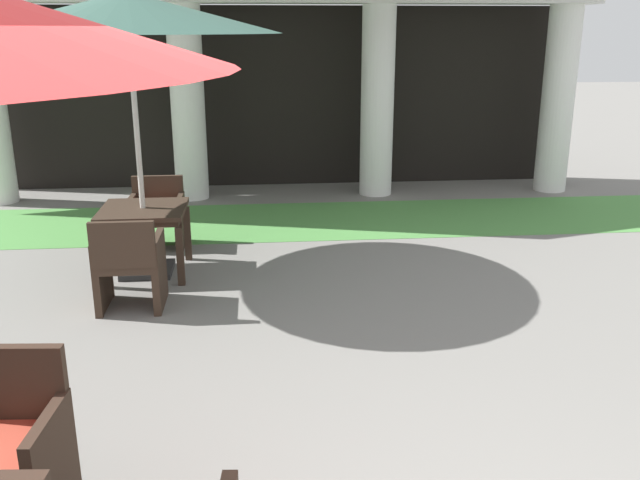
{
  "coord_description": "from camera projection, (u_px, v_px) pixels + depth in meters",
  "views": [
    {
      "loc": [
        -0.43,
        -1.73,
        2.5
      ],
      "look_at": [
        0.07,
        3.63,
        0.82
      ],
      "focal_mm": 38.44,
      "sensor_mm": 36.0,
      "label": 1
    }
  ],
  "objects": [
    {
      "name": "lawn_strip",
      "position": [
        290.0,
        221.0,
        9.21
      ],
      "size": [
        11.46,
        1.9,
        0.01
      ],
      "primitive_type": "cube",
      "color": "#519347",
      "rests_on": "ground"
    },
    {
      "name": "patio_table_near_foreground",
      "position": [
        144.0,
        217.0,
        7.09
      ],
      "size": [
        0.86,
        0.86,
        0.71
      ],
      "rotation": [
        0.0,
        0.0,
        -0.0
      ],
      "color": "#38281E",
      "rests_on": "ground"
    },
    {
      "name": "patio_umbrella_near_foreground",
      "position": [
        127.0,
        14.0,
        6.5
      ],
      "size": [
        2.95,
        2.95,
        2.88
      ],
      "color": "#2D2D2D",
      "rests_on": "ground"
    },
    {
      "name": "patio_chair_near_foreground_south",
      "position": [
        129.0,
        264.0,
        6.25
      ],
      "size": [
        0.58,
        0.56,
        0.89
      ],
      "rotation": [
        0.0,
        0.0,
        -0.0
      ],
      "color": "#38281E",
      "rests_on": "ground"
    },
    {
      "name": "patio_chair_near_foreground_north",
      "position": [
        157.0,
        214.0,
        8.06
      ],
      "size": [
        0.62,
        0.49,
        0.81
      ],
      "rotation": [
        0.0,
        0.0,
        -3.14
      ],
      "color": "#38281E",
      "rests_on": "ground"
    },
    {
      "name": "patio_chair_mid_left_north",
      "position": [
        2.0,
        455.0,
        3.46
      ],
      "size": [
        0.63,
        0.61,
        0.93
      ],
      "rotation": [
        0.0,
        0.0,
        -3.22
      ],
      "color": "#38281E",
      "rests_on": "ground"
    }
  ]
}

